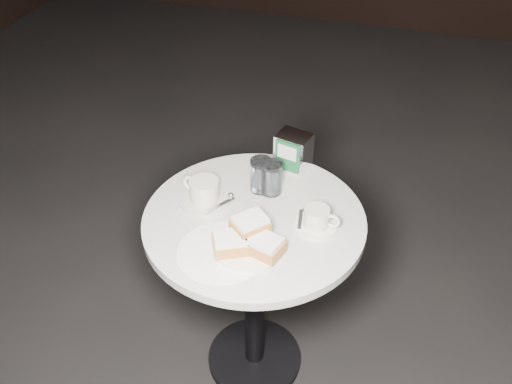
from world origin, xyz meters
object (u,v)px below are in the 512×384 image
object	(u,v)px
coffee_cup_right	(317,219)
water_glass_right	(271,178)
beignet_plate	(248,241)
cafe_table	(254,262)
water_glass_left	(261,175)
coffee_cup_left	(204,193)
napkin_dispenser	(293,151)

from	to	relation	value
coffee_cup_right	water_glass_right	bearing A→B (deg)	150.43
water_glass_right	beignet_plate	bearing A→B (deg)	-87.82
cafe_table	water_glass_left	bearing A→B (deg)	97.99
coffee_cup_left	water_glass_left	bearing A→B (deg)	55.12
coffee_cup_left	napkin_dispenser	size ratio (longest dim) A/B	1.57
cafe_table	coffee_cup_left	xyz separation A→B (m)	(-0.18, 0.03, 0.23)
coffee_cup_left	water_glass_right	distance (m)	0.22
beignet_plate	coffee_cup_left	size ratio (longest dim) A/B	1.11
coffee_cup_right	water_glass_right	size ratio (longest dim) A/B	1.32
coffee_cup_left	napkin_dispenser	bearing A→B (deg)	68.53
coffee_cup_left	water_glass_left	world-z (taller)	water_glass_left
water_glass_left	water_glass_right	world-z (taller)	water_glass_left
coffee_cup_right	water_glass_right	distance (m)	0.22
coffee_cup_left	water_glass_right	xyz separation A→B (m)	(0.19, 0.11, 0.02)
coffee_cup_left	coffee_cup_right	world-z (taller)	coffee_cup_left
coffee_cup_left	coffee_cup_right	size ratio (longest dim) A/B	1.38
water_glass_left	coffee_cup_left	bearing A→B (deg)	-143.44
beignet_plate	water_glass_right	bearing A→B (deg)	92.18
beignet_plate	cafe_table	bearing A→B (deg)	100.39
coffee_cup_left	coffee_cup_right	xyz separation A→B (m)	(0.37, -0.02, -0.01)
cafe_table	coffee_cup_left	size ratio (longest dim) A/B	3.66
water_glass_left	coffee_cup_right	bearing A→B (deg)	-31.14
coffee_cup_left	water_glass_left	distance (m)	0.19
beignet_plate	water_glass_left	xyz separation A→B (m)	(-0.05, 0.29, 0.02)
cafe_table	water_glass_right	distance (m)	0.29
coffee_cup_right	napkin_dispenser	xyz separation A→B (m)	(-0.15, 0.28, 0.03)
beignet_plate	water_glass_right	world-z (taller)	water_glass_right
coffee_cup_right	water_glass_left	bearing A→B (deg)	154.63
cafe_table	beignet_plate	distance (m)	0.28
water_glass_left	napkin_dispenser	world-z (taller)	napkin_dispenser
cafe_table	coffee_cup_right	distance (m)	0.30
beignet_plate	napkin_dispenser	bearing A→B (deg)	86.94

